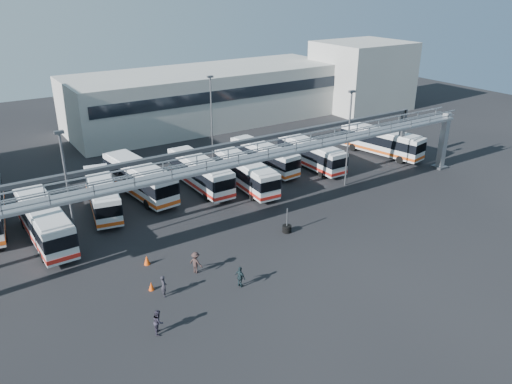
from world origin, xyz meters
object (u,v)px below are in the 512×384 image
cone_left (151,286)px  pedestrian_b (158,321)px  bus_4 (200,172)px  bus_7 (311,153)px  bus_6 (264,156)px  bus_3 (139,178)px  light_pole_back (211,114)px  bus_9 (381,141)px  bus_1 (44,221)px  pedestrian_c (196,263)px  bus_5 (246,172)px  bus_2 (102,194)px  cone_right (147,260)px  tire_stack (287,228)px  light_pole_left (68,187)px  light_pole_mid (349,134)px  pedestrian_a (164,286)px  pedestrian_d (240,277)px

cone_left → pedestrian_b: bearing=-106.4°
bus_4 → bus_7: (13.79, -1.37, -0.09)m
bus_6 → pedestrian_b: bearing=-141.9°
pedestrian_b → bus_3: bearing=7.1°
bus_3 → light_pole_back: bearing=19.1°
bus_7 → bus_9: size_ratio=0.92×
bus_1 → bus_3: 11.38m
pedestrian_c → cone_left: pedestrian_c is taller
bus_1 → bus_5: 20.33m
light_pole_back → bus_2: 17.72m
cone_right → cone_left: bearing=-106.7°
bus_7 → tire_stack: bus_7 is taller
pedestrian_c → light_pole_left: bearing=14.0°
light_pole_mid → bus_3: size_ratio=0.88×
bus_4 → cone_right: bearing=-132.8°
pedestrian_a → pedestrian_d: (5.07, -1.91, -0.01)m
bus_5 → bus_2: bearing=172.8°
bus_6 → bus_1: bearing=-175.9°
light_pole_back → cone_left: 28.54m
bus_5 → pedestrian_c: bus_5 is taller
light_pole_left → light_pole_mid: 28.02m
bus_5 → bus_6: bus_5 is taller
bus_6 → pedestrian_c: size_ratio=5.93×
light_pole_back → bus_9: bearing=-28.0°
tire_stack → light_pole_left: bearing=158.7°
bus_5 → cone_left: 20.08m
bus_1 → tire_stack: (17.98, -9.81, -1.46)m
pedestrian_a → bus_2: bearing=7.9°
bus_7 → bus_9: 10.26m
light_pole_mid → bus_2: bearing=161.6°
bus_4 → light_pole_back: bearing=52.6°
bus_4 → tire_stack: bearing=-83.0°
light_pole_back → bus_3: size_ratio=0.88×
bus_9 → light_pole_back: bearing=140.2°
bus_9 → pedestrian_a: bearing=-170.7°
light_pole_mid → bus_9: (10.57, 5.11, -3.93)m
bus_4 → light_pole_left: bearing=-155.5°
bus_3 → cone_right: bearing=-115.9°
bus_9 → pedestrian_a: (-35.10, -13.56, -0.99)m
pedestrian_c → pedestrian_d: 3.88m
bus_2 → cone_left: size_ratio=16.07×
light_pole_mid → bus_7: (0.39, 6.45, -4.02)m
bus_4 → bus_9: bus_9 is taller
bus_1 → pedestrian_b: bearing=-80.5°
bus_5 → cone_left: (-15.68, -12.47, -1.40)m
bus_7 → pedestrian_b: 32.49m
bus_3 → bus_5: 10.94m
bus_9 → pedestrian_c: bearing=-171.1°
pedestrian_a → pedestrian_b: bearing=162.9°
bus_3 → bus_4: bearing=-22.0°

